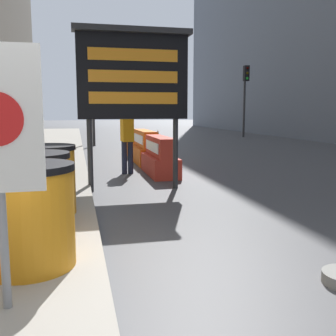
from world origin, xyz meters
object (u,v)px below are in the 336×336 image
(barrel_drum_middle, at_px, (32,194))
(message_board, at_px, (133,76))
(jersey_barrier_orange_far, at_px, (145,149))
(barrel_drum_back, at_px, (44,180))
(pedestrian_worker, at_px, (127,134))
(jersey_barrier_red_striped, at_px, (160,158))
(traffic_cone_mid, at_px, (158,139))
(jersey_barrier_orange_near, at_px, (134,144))
(barrel_drum_foreground, at_px, (27,216))
(traffic_light_near_curb, at_px, (93,82))
(traffic_light_far_side, at_px, (245,86))
(traffic_cone_near, at_px, (152,146))

(barrel_drum_middle, relative_size, message_board, 0.31)
(barrel_drum_middle, xyz_separation_m, jersey_barrier_orange_far, (2.40, 6.72, -0.18))
(barrel_drum_back, xyz_separation_m, jersey_barrier_orange_far, (2.34, 5.79, -0.18))
(barrel_drum_middle, height_order, pedestrian_worker, pedestrian_worker)
(message_board, height_order, jersey_barrier_red_striped, message_board)
(message_board, bearing_deg, traffic_cone_mid, 75.13)
(barrel_drum_middle, height_order, message_board, message_board)
(barrel_drum_middle, distance_m, barrel_drum_back, 0.93)
(jersey_barrier_orange_near, bearing_deg, barrel_drum_foreground, -103.47)
(traffic_light_near_curb, bearing_deg, jersey_barrier_orange_far, -78.66)
(barrel_drum_back, distance_m, traffic_light_far_side, 18.44)
(traffic_cone_mid, bearing_deg, traffic_light_far_side, 42.44)
(jersey_barrier_orange_near, bearing_deg, traffic_cone_mid, 56.87)
(jersey_barrier_red_striped, distance_m, pedestrian_worker, 0.97)
(barrel_drum_back, bearing_deg, traffic_light_near_curb, 84.31)
(barrel_drum_middle, distance_m, jersey_barrier_orange_near, 9.18)
(traffic_light_near_curb, xyz_separation_m, pedestrian_worker, (0.45, -7.72, -1.74))
(jersey_barrier_red_striped, xyz_separation_m, traffic_cone_mid, (1.23, 6.17, -0.02))
(jersey_barrier_orange_near, xyz_separation_m, traffic_light_near_curb, (-1.18, 3.73, 2.33))
(barrel_drum_foreground, distance_m, traffic_cone_mid, 12.21)
(jersey_barrier_red_striped, bearing_deg, jersey_barrier_orange_far, 90.00)
(barrel_drum_middle, height_order, traffic_cone_mid, barrel_drum_middle)
(pedestrian_worker, bearing_deg, jersey_barrier_red_striped, 64.28)
(jersey_barrier_red_striped, distance_m, traffic_light_near_curb, 8.42)
(jersey_barrier_orange_near, height_order, pedestrian_worker, pedestrian_worker)
(barrel_drum_foreground, height_order, traffic_light_far_side, traffic_light_far_side)
(traffic_cone_near, distance_m, traffic_light_far_side, 10.45)
(barrel_drum_foreground, relative_size, jersey_barrier_orange_far, 0.47)
(barrel_drum_back, xyz_separation_m, traffic_cone_near, (2.97, 7.97, -0.32))
(traffic_light_far_side, bearing_deg, traffic_cone_mid, -137.56)
(barrel_drum_foreground, relative_size, traffic_cone_mid, 1.19)
(barrel_drum_middle, bearing_deg, message_board, 61.97)
(barrel_drum_back, height_order, traffic_light_far_side, traffic_light_far_side)
(message_board, relative_size, traffic_light_far_side, 0.75)
(jersey_barrier_red_striped, xyz_separation_m, traffic_light_far_side, (7.42, 11.83, 2.48))
(barrel_drum_foreground, distance_m, jersey_barrier_orange_far, 8.00)
(barrel_drum_foreground, height_order, barrel_drum_back, same)
(jersey_barrier_red_striped, height_order, traffic_cone_mid, jersey_barrier_red_striped)
(traffic_cone_mid, bearing_deg, traffic_cone_near, -107.81)
(pedestrian_worker, bearing_deg, jersey_barrier_orange_near, 166.03)
(jersey_barrier_red_striped, bearing_deg, message_board, -117.03)
(jersey_barrier_red_striped, relative_size, traffic_light_near_curb, 0.49)
(message_board, distance_m, jersey_barrier_red_striped, 2.57)
(message_board, distance_m, traffic_light_far_side, 15.86)
(traffic_cone_near, bearing_deg, pedestrian_worker, -108.75)
(barrel_drum_foreground, distance_m, traffic_cone_near, 10.27)
(jersey_barrier_orange_far, relative_size, traffic_cone_near, 3.42)
(barrel_drum_foreground, relative_size, traffic_light_near_curb, 0.25)
(traffic_cone_mid, bearing_deg, jersey_barrier_orange_near, -123.13)
(traffic_light_far_side, distance_m, pedestrian_worker, 14.25)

